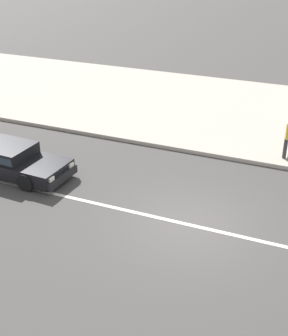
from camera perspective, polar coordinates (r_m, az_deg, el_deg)
ground_plane at (r=13.78m, az=5.59°, el=-6.92°), size 160.00×160.00×0.00m
lane_centre_stripe at (r=13.78m, az=5.59°, el=-6.91°), size 50.40×0.14×0.01m
kerb_strip at (r=22.26m, az=13.34°, el=6.33°), size 68.00×10.00×0.15m
sedan_black_0 at (r=17.03m, az=-16.25°, el=1.11°), size 4.72×1.93×1.06m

